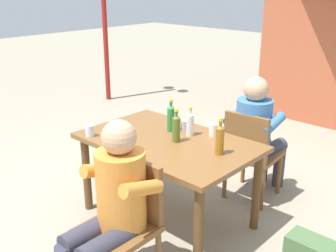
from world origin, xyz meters
TOP-DOWN VIEW (x-y plane):
  - ground_plane at (0.00, 0.00)m, footprint 24.00×24.00m
  - dining_table at (0.00, 0.00)m, footprint 1.43×0.91m
  - chair_far_right at (0.33, 0.76)m, footprint 0.48×0.48m
  - chair_near_right at (0.32, -0.76)m, footprint 0.46×0.46m
  - person_in_white_shirt at (0.32, 0.86)m, footprint 0.47×0.62m
  - person_in_plaid_shirt at (0.32, -0.86)m, footprint 0.47×0.62m
  - bottle_olive at (0.08, 0.02)m, footprint 0.06×0.06m
  - bottle_amber at (0.48, 0.05)m, footprint 0.06×0.06m
  - bottle_green at (-0.12, 0.17)m, footprint 0.06×0.06m
  - bottle_clear at (0.06, 0.20)m, footprint 0.06×0.06m
  - cup_glass at (-0.53, -0.38)m, footprint 0.07×0.07m
  - cup_white at (0.21, 0.33)m, footprint 0.07×0.07m
  - cup_steel at (-0.06, 0.28)m, footprint 0.06×0.06m

SIDE VIEW (x-z plane):
  - ground_plane at x=0.00m, z-range 0.00..0.00m
  - chair_far_right at x=0.33m, z-range 0.05..0.92m
  - chair_near_right at x=0.32m, z-range 0.05..0.92m
  - dining_table at x=0.00m, z-range 0.27..1.01m
  - person_in_white_shirt at x=0.32m, z-range 0.07..1.25m
  - person_in_plaid_shirt at x=0.32m, z-range 0.07..1.25m
  - cup_steel at x=-0.06m, z-range 0.73..0.82m
  - cup_glass at x=-0.53m, z-range 0.73..0.83m
  - cup_white at x=0.21m, z-range 0.73..0.83m
  - bottle_clear at x=0.06m, z-range 0.72..0.97m
  - bottle_olive at x=0.08m, z-range 0.71..0.99m
  - bottle_amber at x=0.48m, z-range 0.71..1.00m
  - bottle_green at x=-0.12m, z-range 0.71..1.00m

